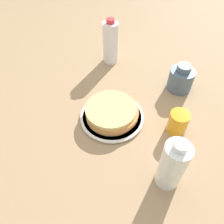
{
  "coord_description": "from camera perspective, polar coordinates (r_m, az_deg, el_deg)",
  "views": [
    {
      "loc": [
        0.5,
        0.2,
        0.62
      ],
      "look_at": [
        0.02,
        0.02,
        0.03
      ],
      "focal_mm": 35.0,
      "sensor_mm": 36.0,
      "label": 1
    }
  ],
  "objects": [
    {
      "name": "pancake_stack",
      "position": [
        0.78,
        -0.04,
        -0.02
      ],
      "size": [
        0.18,
        0.19,
        0.04
      ],
      "color": "tan",
      "rests_on": "plate"
    },
    {
      "name": "water_bottle_mid",
      "position": [
        0.62,
        15.47,
        -13.28
      ],
      "size": [
        0.07,
        0.07,
        0.19
      ],
      "color": "silver",
      "rests_on": "ground_plane"
    },
    {
      "name": "ground_plane",
      "position": [
        0.82,
        -0.68,
        -0.3
      ],
      "size": [
        4.0,
        4.0,
        0.0
      ],
      "primitive_type": "plane",
      "color": "#9E7F5B"
    },
    {
      "name": "cream_jug",
      "position": [
        0.93,
        17.55,
        8.26
      ],
      "size": [
        0.1,
        0.1,
        0.11
      ],
      "color": "#4C6075",
      "rests_on": "ground_plane"
    },
    {
      "name": "plate",
      "position": [
        0.8,
        0.0,
        -1.23
      ],
      "size": [
        0.23,
        0.23,
        0.01
      ],
      "color": "silver",
      "rests_on": "ground_plane"
    },
    {
      "name": "water_bottle_near",
      "position": [
        1.02,
        -0.38,
        17.66
      ],
      "size": [
        0.07,
        0.07,
        0.2
      ],
      "color": "white",
      "rests_on": "ground_plane"
    },
    {
      "name": "juice_glass",
      "position": [
        0.77,
        16.84,
        -2.61
      ],
      "size": [
        0.07,
        0.07,
        0.08
      ],
      "color": "orange",
      "rests_on": "ground_plane"
    }
  ]
}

